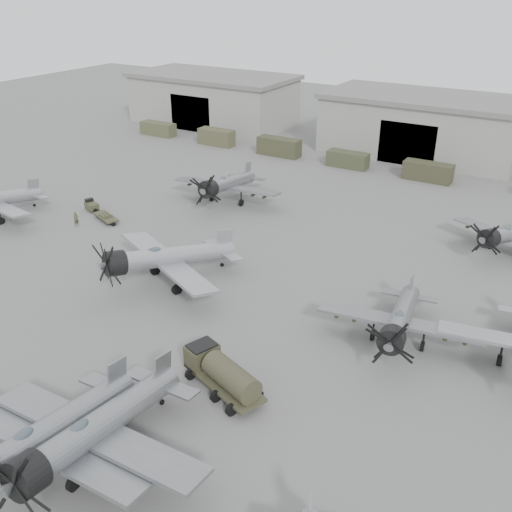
{
  "coord_description": "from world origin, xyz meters",
  "views": [
    {
      "loc": [
        22.57,
        -23.35,
        24.54
      ],
      "look_at": [
        -0.39,
        14.67,
        2.5
      ],
      "focal_mm": 40.0,
      "sensor_mm": 36.0,
      "label": 1
    }
  ],
  "objects_px": {
    "aircraft_mid_1": "(162,258)",
    "fuel_tanker": "(223,372)",
    "aircraft_mid_2": "(400,320)",
    "ground_crew": "(76,219)",
    "aircraft_far_1": "(509,235)",
    "tug_trailer": "(97,210)",
    "aircraft_near_1": "(91,432)",
    "aircraft_extra_927": "(37,441)",
    "aircraft_far_0": "(225,184)"
  },
  "relations": [
    {
      "from": "aircraft_mid_2",
      "to": "tug_trailer",
      "type": "relative_size",
      "value": 1.84
    },
    {
      "from": "aircraft_far_0",
      "to": "tug_trailer",
      "type": "height_order",
      "value": "aircraft_far_0"
    },
    {
      "from": "aircraft_mid_2",
      "to": "aircraft_extra_927",
      "type": "relative_size",
      "value": 0.88
    },
    {
      "from": "aircraft_mid_2",
      "to": "aircraft_far_1",
      "type": "height_order",
      "value": "aircraft_mid_2"
    },
    {
      "from": "aircraft_far_0",
      "to": "aircraft_extra_927",
      "type": "distance_m",
      "value": 41.79
    },
    {
      "from": "aircraft_far_1",
      "to": "aircraft_extra_927",
      "type": "xyz_separation_m",
      "value": [
        -16.59,
        -41.73,
        0.38
      ]
    },
    {
      "from": "aircraft_far_1",
      "to": "aircraft_extra_927",
      "type": "relative_size",
      "value": 0.84
    },
    {
      "from": "aircraft_mid_1",
      "to": "aircraft_mid_2",
      "type": "height_order",
      "value": "aircraft_mid_1"
    },
    {
      "from": "aircraft_extra_927",
      "to": "tug_trailer",
      "type": "xyz_separation_m",
      "value": [
        -25.04,
        28.87,
        -2.02
      ]
    },
    {
      "from": "aircraft_mid_1",
      "to": "aircraft_far_1",
      "type": "bearing_deg",
      "value": 65.53
    },
    {
      "from": "aircraft_mid_1",
      "to": "fuel_tanker",
      "type": "distance_m",
      "value": 15.41
    },
    {
      "from": "aircraft_near_1",
      "to": "aircraft_far_0",
      "type": "bearing_deg",
      "value": 112.2
    },
    {
      "from": "aircraft_extra_927",
      "to": "aircraft_far_0",
      "type": "bearing_deg",
      "value": 108.66
    },
    {
      "from": "fuel_tanker",
      "to": "ground_crew",
      "type": "distance_m",
      "value": 32.16
    },
    {
      "from": "aircraft_mid_2",
      "to": "aircraft_extra_927",
      "type": "xyz_separation_m",
      "value": [
        -12.47,
        -21.68,
        0.33
      ]
    },
    {
      "from": "aircraft_far_1",
      "to": "ground_crew",
      "type": "distance_m",
      "value": 44.26
    },
    {
      "from": "aircraft_far_0",
      "to": "ground_crew",
      "type": "bearing_deg",
      "value": -131.23
    },
    {
      "from": "tug_trailer",
      "to": "aircraft_near_1",
      "type": "bearing_deg",
      "value": -23.8
    },
    {
      "from": "aircraft_extra_927",
      "to": "tug_trailer",
      "type": "distance_m",
      "value": 38.27
    },
    {
      "from": "aircraft_near_1",
      "to": "aircraft_mid_1",
      "type": "relative_size",
      "value": 1.0
    },
    {
      "from": "aircraft_extra_927",
      "to": "fuel_tanker",
      "type": "bearing_deg",
      "value": 67.02
    },
    {
      "from": "tug_trailer",
      "to": "aircraft_mid_2",
      "type": "bearing_deg",
      "value": 10.29
    },
    {
      "from": "aircraft_far_1",
      "to": "aircraft_far_0",
      "type": "bearing_deg",
      "value": -152.89
    },
    {
      "from": "aircraft_mid_2",
      "to": "aircraft_mid_1",
      "type": "bearing_deg",
      "value": 175.65
    },
    {
      "from": "tug_trailer",
      "to": "aircraft_mid_1",
      "type": "bearing_deg",
      "value": -6.31
    },
    {
      "from": "aircraft_extra_927",
      "to": "aircraft_near_1",
      "type": "bearing_deg",
      "value": 42.58
    },
    {
      "from": "aircraft_mid_1",
      "to": "ground_crew",
      "type": "relative_size",
      "value": 8.66
    },
    {
      "from": "aircraft_mid_2",
      "to": "fuel_tanker",
      "type": "height_order",
      "value": "aircraft_mid_2"
    },
    {
      "from": "aircraft_mid_2",
      "to": "ground_crew",
      "type": "bearing_deg",
      "value": 165.57
    },
    {
      "from": "aircraft_mid_1",
      "to": "aircraft_far_0",
      "type": "distance_m",
      "value": 20.19
    },
    {
      "from": "aircraft_near_1",
      "to": "aircraft_far_0",
      "type": "distance_m",
      "value": 40.75
    },
    {
      "from": "aircraft_mid_2",
      "to": "tug_trailer",
      "type": "distance_m",
      "value": 38.23
    },
    {
      "from": "aircraft_mid_2",
      "to": "aircraft_near_1",
      "type": "bearing_deg",
      "value": -126.82
    },
    {
      "from": "ground_crew",
      "to": "aircraft_mid_1",
      "type": "bearing_deg",
      "value": -95.14
    },
    {
      "from": "aircraft_far_1",
      "to": "fuel_tanker",
      "type": "height_order",
      "value": "aircraft_far_1"
    },
    {
      "from": "aircraft_far_1",
      "to": "aircraft_mid_2",
      "type": "bearing_deg",
      "value": -79.12
    },
    {
      "from": "aircraft_near_1",
      "to": "fuel_tanker",
      "type": "relative_size",
      "value": 2.06
    },
    {
      "from": "aircraft_mid_2",
      "to": "ground_crew",
      "type": "height_order",
      "value": "aircraft_mid_2"
    },
    {
      "from": "tug_trailer",
      "to": "fuel_tanker",
      "type": "bearing_deg",
      "value": -10.19
    },
    {
      "from": "aircraft_far_0",
      "to": "tug_trailer",
      "type": "xyz_separation_m",
      "value": [
        -10.64,
        -10.36,
        -1.9
      ]
    },
    {
      "from": "fuel_tanker",
      "to": "tug_trailer",
      "type": "xyz_separation_m",
      "value": [
        -29.36,
        17.87,
        -0.91
      ]
    },
    {
      "from": "fuel_tanker",
      "to": "aircraft_mid_1",
      "type": "bearing_deg",
      "value": 163.32
    },
    {
      "from": "aircraft_near_1",
      "to": "aircraft_far_0",
      "type": "height_order",
      "value": "aircraft_near_1"
    },
    {
      "from": "ground_crew",
      "to": "aircraft_far_1",
      "type": "bearing_deg",
      "value": -55.64
    },
    {
      "from": "aircraft_mid_1",
      "to": "aircraft_extra_927",
      "type": "height_order",
      "value": "aircraft_mid_1"
    },
    {
      "from": "aircraft_near_1",
      "to": "ground_crew",
      "type": "bearing_deg",
      "value": 137.04
    },
    {
      "from": "aircraft_mid_2",
      "to": "fuel_tanker",
      "type": "xyz_separation_m",
      "value": [
        -8.14,
        -10.68,
        -0.78
      ]
    },
    {
      "from": "tug_trailer",
      "to": "ground_crew",
      "type": "height_order",
      "value": "ground_crew"
    },
    {
      "from": "aircraft_mid_1",
      "to": "tug_trailer",
      "type": "bearing_deg",
      "value": 176.78
    },
    {
      "from": "aircraft_mid_1",
      "to": "fuel_tanker",
      "type": "xyz_separation_m",
      "value": [
        12.4,
        -9.06,
        -1.16
      ]
    }
  ]
}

